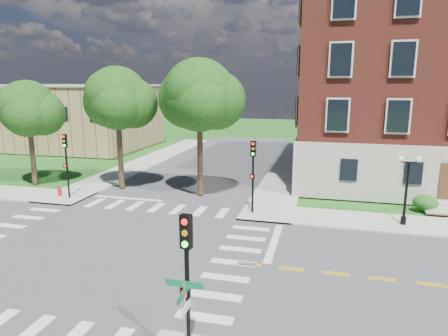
% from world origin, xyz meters
% --- Properties ---
extents(ground, '(160.00, 160.00, 0.00)m').
position_xyz_m(ground, '(0.00, 0.00, 0.00)').
color(ground, '#1E5818').
rests_on(ground, ground).
extents(road_ew, '(90.00, 12.00, 0.01)m').
position_xyz_m(road_ew, '(0.00, 0.00, 0.01)').
color(road_ew, '#3D3D3F').
rests_on(road_ew, ground).
extents(road_ns, '(12.00, 90.00, 0.01)m').
position_xyz_m(road_ns, '(0.00, 0.00, 0.01)').
color(road_ns, '#3D3D3F').
rests_on(road_ns, ground).
extents(sidewalk_ne, '(34.00, 34.00, 0.12)m').
position_xyz_m(sidewalk_ne, '(15.38, 15.38, 0.06)').
color(sidewalk_ne, '#9E9B93').
rests_on(sidewalk_ne, ground).
extents(sidewalk_nw, '(34.00, 34.00, 0.12)m').
position_xyz_m(sidewalk_nw, '(-15.38, 15.38, 0.06)').
color(sidewalk_nw, '#9E9B93').
rests_on(sidewalk_nw, ground).
extents(crosswalk_east, '(2.20, 10.20, 0.02)m').
position_xyz_m(crosswalk_east, '(7.20, 0.00, 0.00)').
color(crosswalk_east, silver).
rests_on(crosswalk_east, ground).
extents(stop_bar_east, '(0.40, 5.50, 0.00)m').
position_xyz_m(stop_bar_east, '(8.80, 3.00, 0.00)').
color(stop_bar_east, silver).
rests_on(stop_bar_east, ground).
extents(secondary_building, '(20.40, 15.40, 8.30)m').
position_xyz_m(secondary_building, '(-22.00, 30.00, 4.28)').
color(secondary_building, '#90754F').
rests_on(secondary_building, ground).
extents(tree_b, '(4.64, 4.64, 8.70)m').
position_xyz_m(tree_b, '(-12.65, 10.61, 6.47)').
color(tree_b, '#302518').
rests_on(tree_b, ground).
extents(tree_c, '(4.97, 4.97, 9.75)m').
position_xyz_m(tree_c, '(-4.76, 11.17, 7.35)').
color(tree_c, '#302518').
rests_on(tree_c, ground).
extents(tree_d, '(5.39, 5.39, 10.26)m').
position_xyz_m(tree_d, '(2.13, 10.79, 7.66)').
color(tree_d, '#302518').
rests_on(tree_d, ground).
extents(traffic_signal_se, '(0.36, 0.42, 4.80)m').
position_xyz_m(traffic_signal_se, '(7.54, -7.49, 3.19)').
color(traffic_signal_se, black).
rests_on(traffic_signal_se, ground).
extents(traffic_signal_ne, '(0.37, 0.43, 4.80)m').
position_xyz_m(traffic_signal_ne, '(6.78, 7.49, 3.19)').
color(traffic_signal_ne, black).
rests_on(traffic_signal_ne, ground).
extents(traffic_signal_nw, '(0.36, 0.42, 4.80)m').
position_xyz_m(traffic_signal_nw, '(-7.18, 7.56, 3.19)').
color(traffic_signal_nw, black).
rests_on(traffic_signal_nw, ground).
extents(twin_lamp_west, '(1.36, 0.36, 4.23)m').
position_xyz_m(twin_lamp_west, '(16.09, 7.51, 2.52)').
color(twin_lamp_west, black).
rests_on(twin_lamp_west, ground).
extents(street_sign_pole, '(1.10, 1.10, 3.10)m').
position_xyz_m(street_sign_pole, '(7.67, -8.06, 2.31)').
color(street_sign_pole, gray).
rests_on(street_sign_pole, ground).
extents(fire_hydrant, '(0.35, 0.35, 0.75)m').
position_xyz_m(fire_hydrant, '(-8.21, 7.86, 0.46)').
color(fire_hydrant, red).
rests_on(fire_hydrant, ground).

